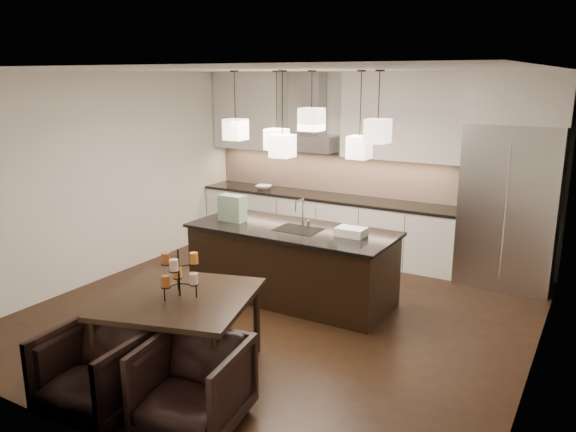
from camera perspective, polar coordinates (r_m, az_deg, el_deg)
The scene contains 37 objects.
floor at distance 6.75m, azimuth -0.87°, elevation -9.96°, with size 5.50×5.50×0.02m, color black.
ceiling at distance 6.16m, azimuth -0.97°, elevation 14.74°, with size 5.50×5.50×0.02m, color white.
wall_back at distance 8.75m, azimuth 8.49°, elevation 5.11°, with size 5.50×0.02×2.80m, color silver.
wall_front at distance 4.27m, azimuth -20.45°, elevation -5.08°, with size 5.50×0.02×2.80m, color silver.
wall_left at distance 8.06m, azimuth -18.02°, elevation 3.82°, with size 0.02×5.50×2.80m, color silver.
wall_right at distance 5.46m, azimuth 24.76°, elevation -1.43°, with size 0.02×5.50×2.80m, color silver.
refrigerator at distance 7.91m, azimuth 21.60°, elevation 0.93°, with size 1.20×0.72×2.15m, color #B7B7BA.
fridge_panel at distance 7.74m, azimuth 22.54°, elevation 11.08°, with size 1.26×0.72×0.65m, color silver.
lower_cabinets at distance 8.90m, azimuth 3.74°, elevation -0.93°, with size 4.21×0.62×0.88m, color silver.
countertop at distance 8.79m, azimuth 3.78°, elevation 1.97°, with size 4.21×0.66×0.04m, color black.
backsplash at distance 8.99m, azimuth 4.67°, elevation 4.40°, with size 4.21×0.02×0.63m, color beige.
upper_cab_left at distance 9.48m, azimuth -3.86°, elevation 10.63°, with size 1.25×0.35×1.25m, color silver.
upper_cab_right at distance 8.30m, azimuth 11.78°, elevation 9.89°, with size 1.86×0.35×1.25m, color silver.
hood_canopy at distance 8.84m, azimuth 2.26°, elevation 7.44°, with size 0.90×0.52×0.24m, color #B7B7BA.
hood_chimney at distance 8.89m, azimuth 2.64°, elevation 11.35°, with size 0.30×0.28×0.96m, color #B7B7BA.
fruit_bowl at distance 9.27m, azimuth -2.48°, elevation 2.94°, with size 0.26×0.26×0.06m, color silver.
island_body at distance 7.04m, azimuth 0.39°, elevation -4.99°, with size 2.49×1.00×0.88m, color black.
island_top at distance 6.91m, azimuth 0.40°, elevation -1.39°, with size 2.57×1.08×0.04m, color black.
faucet at distance 6.89m, azimuth 1.53°, elevation 0.36°, with size 0.10×0.24×0.38m, color silver, non-canonical shape.
tote_bag at distance 7.24m, azimuth -5.68°, elevation 0.81°, with size 0.34×0.18×0.34m, color #144523.
food_container at distance 6.59m, azimuth 6.43°, elevation -1.61°, with size 0.34×0.24×0.10m, color silver.
dining_table at distance 5.46m, azimuth -10.73°, elevation -11.72°, with size 1.28×1.28×0.77m, color black, non-canonical shape.
candelabra at distance 5.23m, azimuth -11.03°, elevation -5.69°, with size 0.37×0.37×0.45m, color black, non-canonical shape.
candle_a at distance 5.18m, azimuth -9.56°, elevation -6.29°, with size 0.08×0.08×0.10m, color beige.
candle_b at distance 5.37m, azimuth -11.16°, elevation -5.62°, with size 0.08×0.08×0.10m, color orange.
candle_c at distance 5.17m, azimuth -12.31°, elevation -6.50°, with size 0.08×0.08×0.10m, color #964F21.
candle_d at distance 5.22m, azimuth -9.55°, elevation -4.24°, with size 0.08×0.08×0.10m, color orange.
candle_e at distance 5.26m, azimuth -12.32°, elevation -4.23°, with size 0.08×0.08×0.10m, color #964F21.
candle_f at distance 5.07m, azimuth -11.51°, elevation -4.91°, with size 0.08×0.08×0.10m, color beige.
armchair_left at distance 5.07m, azimuth -19.01°, elevation -14.69°, with size 0.77×0.80×0.73m, color black.
armchair_right at distance 4.69m, azimuth -9.62°, elevation -16.56°, with size 0.77×0.80×0.73m, color black.
pendant_a at distance 7.13m, azimuth -5.35°, elevation 8.74°, with size 0.24×0.24×0.26m, color #F7E2CB.
pendant_b at distance 7.04m, azimuth -1.17°, elevation 7.79°, with size 0.24×0.24×0.26m, color #F7E2CB.
pendant_c at distance 6.54m, azimuth 2.41°, elevation 9.77°, with size 0.24×0.24×0.26m, color #F7E2CB.
pendant_d at distance 6.55m, azimuth 7.26°, elevation 6.93°, with size 0.24×0.24×0.26m, color #F7E2CB.
pendant_e at distance 6.23m, azimuth 9.09°, elevation 8.51°, with size 0.24×0.24×0.26m, color #F7E2CB.
pendant_f at distance 6.54m, azimuth -0.56°, elevation 7.12°, with size 0.24×0.24×0.26m, color #F7E2CB.
Camera 1 is at (3.18, -5.28, 2.73)m, focal length 35.00 mm.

